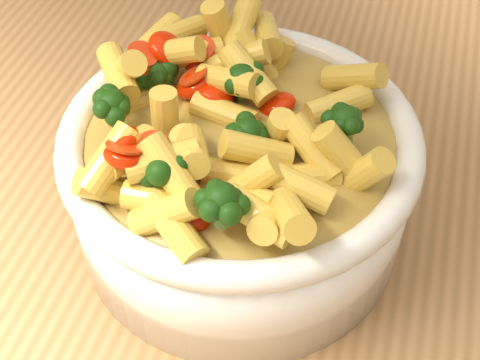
# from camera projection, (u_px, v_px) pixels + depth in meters

# --- Properties ---
(table) EXTENTS (1.20, 0.80, 0.90)m
(table) POSITION_uv_depth(u_px,v_px,m) (338.00, 319.00, 0.58)
(table) COLOR tan
(table) RESTS_ON ground
(serving_bowl) EXTENTS (0.25, 0.25, 0.11)m
(serving_bowl) POSITION_uv_depth(u_px,v_px,m) (240.00, 179.00, 0.48)
(serving_bowl) COLOR white
(serving_bowl) RESTS_ON table
(pasta_salad) EXTENTS (0.20, 0.20, 0.04)m
(pasta_salad) POSITION_uv_depth(u_px,v_px,m) (240.00, 109.00, 0.43)
(pasta_salad) COLOR #FFDF50
(pasta_salad) RESTS_ON serving_bowl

